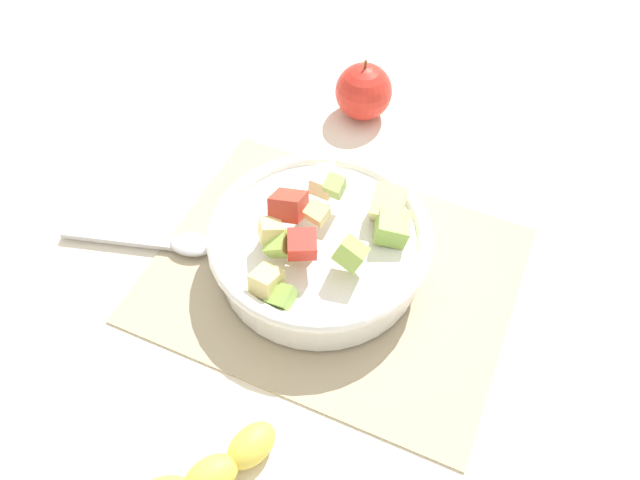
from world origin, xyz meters
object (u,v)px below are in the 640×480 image
Objects in this scene: serving_spoon at (163,242)px; whole_apple at (364,92)px; banana_whole at (210,472)px; salad_bowl at (321,244)px.

whole_apple is at bearing -111.82° from serving_spoon.
serving_spoon is at bearing -48.82° from banana_whole.
whole_apple reaches higher than banana_whole.
banana_whole is at bearing 91.21° from salad_bowl.
salad_bowl is 1.87× the size of banana_whole.
serving_spoon is 0.36m from whole_apple.
serving_spoon is 2.07× the size of whole_apple.
salad_bowl is 2.74× the size of whole_apple.
whole_apple is at bearing -83.66° from banana_whole.
salad_bowl is at bearing -88.79° from banana_whole.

